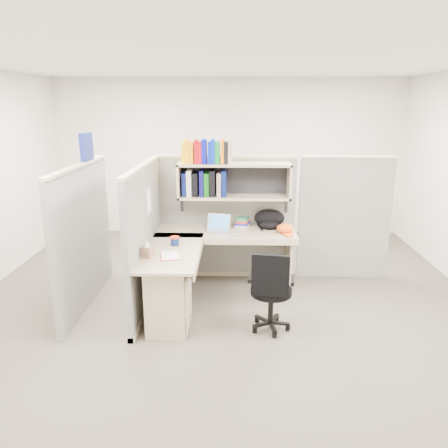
{
  "coord_description": "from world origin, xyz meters",
  "views": [
    {
      "loc": [
        0.11,
        -4.67,
        2.27
      ],
      "look_at": [
        -0.01,
        0.25,
        0.91
      ],
      "focal_mm": 35.0,
      "sensor_mm": 36.0,
      "label": 1
    }
  ],
  "objects_px": {
    "desk": "(186,278)",
    "laptop": "(217,223)",
    "snack_canister": "(175,241)",
    "task_chair": "(271,303)",
    "backpack": "(270,219)"
  },
  "relations": [
    {
      "from": "backpack",
      "to": "task_chair",
      "type": "bearing_deg",
      "value": -84.26
    },
    {
      "from": "laptop",
      "to": "backpack",
      "type": "relative_size",
      "value": 0.75
    },
    {
      "from": "backpack",
      "to": "laptop",
      "type": "bearing_deg",
      "value": -156.13
    },
    {
      "from": "desk",
      "to": "task_chair",
      "type": "xyz_separation_m",
      "value": [
        0.89,
        -0.33,
        -0.13
      ]
    },
    {
      "from": "snack_canister",
      "to": "task_chair",
      "type": "relative_size",
      "value": 0.12
    },
    {
      "from": "backpack",
      "to": "task_chair",
      "type": "height_order",
      "value": "backpack"
    },
    {
      "from": "snack_canister",
      "to": "task_chair",
      "type": "height_order",
      "value": "task_chair"
    },
    {
      "from": "task_chair",
      "to": "desk",
      "type": "bearing_deg",
      "value": 159.81
    },
    {
      "from": "laptop",
      "to": "desk",
      "type": "bearing_deg",
      "value": -99.05
    },
    {
      "from": "snack_canister",
      "to": "backpack",
      "type": "bearing_deg",
      "value": 33.36
    },
    {
      "from": "desk",
      "to": "laptop",
      "type": "relative_size",
      "value": 5.99
    },
    {
      "from": "desk",
      "to": "snack_canister",
      "type": "bearing_deg",
      "value": 119.7
    },
    {
      "from": "desk",
      "to": "laptop",
      "type": "bearing_deg",
      "value": 69.91
    },
    {
      "from": "laptop",
      "to": "backpack",
      "type": "height_order",
      "value": "backpack"
    },
    {
      "from": "laptop",
      "to": "task_chair",
      "type": "bearing_deg",
      "value": -51.89
    }
  ]
}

